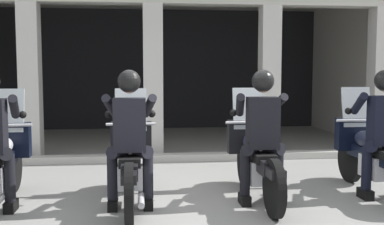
{
  "coord_description": "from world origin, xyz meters",
  "views": [
    {
      "loc": [
        -0.64,
        -5.39,
        1.58
      ],
      "look_at": [
        0.0,
        0.44,
        1.05
      ],
      "focal_mm": 43.93,
      "sensor_mm": 36.0,
      "label": 1
    }
  ],
  "objects_px": {
    "police_officer_center_left": "(130,127)",
    "police_officer_center_right": "(262,125)",
    "motorcycle_center_right": "(256,158)",
    "motorcycle_center_left": "(131,161)",
    "police_officer_far_right": "(383,123)",
    "motorcycle_far_right": "(371,154)"
  },
  "relations": [
    {
      "from": "police_officer_center_left",
      "to": "police_officer_center_right",
      "type": "distance_m",
      "value": 1.53
    },
    {
      "from": "motorcycle_center_right",
      "to": "motorcycle_center_left",
      "type": "bearing_deg",
      "value": 176.64
    },
    {
      "from": "motorcycle_far_right",
      "to": "police_officer_center_left",
      "type": "bearing_deg",
      "value": -172.32
    },
    {
      "from": "police_officer_center_left",
      "to": "motorcycle_center_left",
      "type": "bearing_deg",
      "value": 86.71
    },
    {
      "from": "police_officer_center_left",
      "to": "motorcycle_center_right",
      "type": "height_order",
      "value": "police_officer_center_left"
    },
    {
      "from": "police_officer_center_left",
      "to": "police_officer_far_right",
      "type": "relative_size",
      "value": 1.0
    },
    {
      "from": "police_officer_center_left",
      "to": "police_officer_far_right",
      "type": "bearing_deg",
      "value": -0.96
    },
    {
      "from": "police_officer_center_right",
      "to": "motorcycle_far_right",
      "type": "height_order",
      "value": "police_officer_center_right"
    },
    {
      "from": "police_officer_center_right",
      "to": "police_officer_far_right",
      "type": "xyz_separation_m",
      "value": [
        1.53,
        0.08,
        0.0
      ]
    },
    {
      "from": "police_officer_center_left",
      "to": "motorcycle_far_right",
      "type": "height_order",
      "value": "police_officer_center_left"
    },
    {
      "from": "police_officer_center_right",
      "to": "police_officer_far_right",
      "type": "bearing_deg",
      "value": -1.66
    },
    {
      "from": "police_officer_center_left",
      "to": "police_officer_center_right",
      "type": "xyz_separation_m",
      "value": [
        1.53,
        0.03,
        0.0
      ]
    },
    {
      "from": "motorcycle_far_right",
      "to": "motorcycle_center_right",
      "type": "bearing_deg",
      "value": -176.73
    },
    {
      "from": "motorcycle_center_right",
      "to": "motorcycle_far_right",
      "type": "distance_m",
      "value": 1.53
    },
    {
      "from": "motorcycle_center_left",
      "to": "police_officer_far_right",
      "type": "height_order",
      "value": "police_officer_far_right"
    },
    {
      "from": "motorcycle_center_left",
      "to": "motorcycle_center_right",
      "type": "distance_m",
      "value": 1.53
    },
    {
      "from": "motorcycle_center_right",
      "to": "police_officer_far_right",
      "type": "height_order",
      "value": "police_officer_far_right"
    },
    {
      "from": "motorcycle_center_left",
      "to": "police_officer_center_left",
      "type": "distance_m",
      "value": 0.52
    },
    {
      "from": "police_officer_center_right",
      "to": "motorcycle_far_right",
      "type": "bearing_deg",
      "value": 8.69
    },
    {
      "from": "motorcycle_center_right",
      "to": "police_officer_center_right",
      "type": "height_order",
      "value": "police_officer_center_right"
    },
    {
      "from": "police_officer_center_right",
      "to": "motorcycle_center_left",
      "type": "bearing_deg",
      "value": 166.11
    },
    {
      "from": "police_officer_center_right",
      "to": "motorcycle_far_right",
      "type": "xyz_separation_m",
      "value": [
        1.53,
        0.36,
        -0.44
      ]
    }
  ]
}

